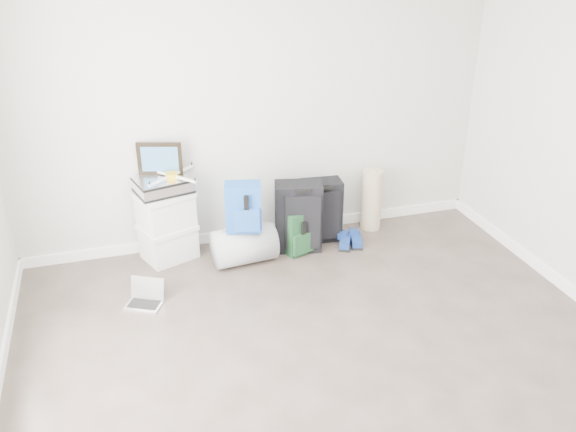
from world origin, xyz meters
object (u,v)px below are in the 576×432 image
object	(u,v)px
briefcase	(163,185)
laptop	(145,298)
large_suitcase	(299,217)
carry_on	(321,211)
duffel_bag	(244,245)
boxes_stack	(167,225)

from	to	relation	value
briefcase	laptop	xyz separation A→B (m)	(-0.28, -0.71, -0.68)
briefcase	laptop	bearing A→B (deg)	-125.96
large_suitcase	carry_on	size ratio (longest dim) A/B	1.09
carry_on	briefcase	bearing A→B (deg)	-177.84
briefcase	carry_on	world-z (taller)	briefcase
carry_on	laptop	world-z (taller)	carry_on
duffel_bag	large_suitcase	bearing A→B (deg)	5.45
large_suitcase	laptop	xyz separation A→B (m)	(-1.49, -0.52, -0.29)
carry_on	laptop	size ratio (longest dim) A/B	1.77
briefcase	carry_on	xyz separation A→B (m)	(1.48, -0.07, -0.42)
briefcase	carry_on	bearing A→B (deg)	-16.92
carry_on	laptop	xyz separation A→B (m)	(-1.76, -0.64, -0.26)
briefcase	large_suitcase	size ratio (longest dim) A/B	0.69
boxes_stack	duffel_bag	world-z (taller)	boxes_stack
briefcase	large_suitcase	world-z (taller)	briefcase
duffel_bag	large_suitcase	size ratio (longest dim) A/B	0.84
boxes_stack	carry_on	xyz separation A→B (m)	(1.48, -0.07, -0.03)
briefcase	carry_on	size ratio (longest dim) A/B	0.75
laptop	large_suitcase	bearing A→B (deg)	46.58
laptop	carry_on	bearing A→B (deg)	47.39
large_suitcase	boxes_stack	bearing A→B (deg)	-176.18
carry_on	duffel_bag	bearing A→B (deg)	-159.83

